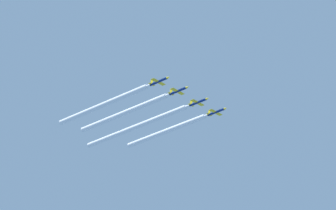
# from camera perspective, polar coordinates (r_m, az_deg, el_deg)

# --- Properties ---
(jet_far_left) EXTENTS (7.28, 10.60, 2.55)m
(jet_far_left) POSITION_cam_1_polar(r_m,az_deg,el_deg) (481.98, 2.46, -0.34)
(jet_far_left) COLOR navy
(jet_inner_left) EXTENTS (7.28, 10.60, 2.55)m
(jet_inner_left) POSITION_cam_1_polar(r_m,az_deg,el_deg) (473.47, 1.55, 0.15)
(jet_inner_left) COLOR navy
(jet_center) EXTENTS (7.28, 10.60, 2.55)m
(jet_center) POSITION_cam_1_polar(r_m,az_deg,el_deg) (464.83, 0.54, 0.72)
(jet_center) COLOR navy
(jet_inner_right) EXTENTS (7.28, 10.60, 2.55)m
(jet_inner_right) POSITION_cam_1_polar(r_m,az_deg,el_deg) (457.06, -0.43, 1.20)
(jet_inner_right) COLOR navy
(smoke_trail_far_left) EXTENTS (2.13, 46.29, 2.13)m
(smoke_trail_far_left) POSITION_cam_1_polar(r_m,az_deg,el_deg) (498.24, -0.03, -1.30)
(smoke_trail_far_left) COLOR white
(smoke_trail_inner_left) EXTENTS (2.13, 59.88, 2.13)m
(smoke_trail_inner_left) POSITION_cam_1_polar(r_m,az_deg,el_deg) (494.15, -1.54, -1.07)
(smoke_trail_inner_left) COLOR white
(smoke_trail_center) EXTENTS (2.13, 50.99, 2.13)m
(smoke_trail_center) POSITION_cam_1_polar(r_m,az_deg,el_deg) (483.10, -2.18, -0.39)
(smoke_trail_center) COLOR white
(smoke_trail_inner_right) EXTENTS (2.13, 52.32, 2.13)m
(smoke_trail_inner_right) POSITION_cam_1_polar(r_m,az_deg,el_deg) (476.05, -3.21, 0.03)
(smoke_trail_inner_right) COLOR white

